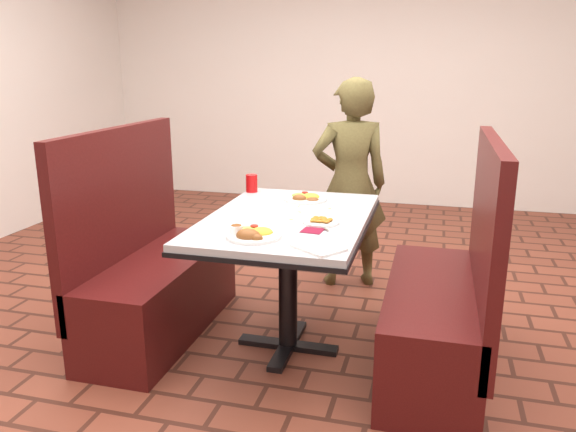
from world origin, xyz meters
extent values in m
plane|color=brown|center=(0.00, 0.00, 0.00)|extent=(7.00, 7.00, 0.00)
cube|color=white|center=(0.00, 3.50, 1.40)|extent=(6.00, 0.04, 2.80)
cube|color=#B5B8BA|center=(0.00, 0.00, 0.73)|extent=(0.80, 1.20, 0.03)
cube|color=black|center=(0.00, 0.00, 0.70)|extent=(0.81, 1.21, 0.02)
cylinder|color=black|center=(0.00, 0.00, 0.36)|extent=(0.10, 0.10, 0.69)
cube|color=black|center=(0.00, 0.00, 0.01)|extent=(0.55, 0.08, 0.03)
cube|color=black|center=(0.00, 0.00, 0.01)|extent=(0.08, 0.55, 0.03)
cube|color=#4C1211|center=(-0.75, 0.00, 0.23)|extent=(0.45, 1.20, 0.45)
cube|color=#4C1211|center=(-0.97, 0.00, 0.70)|extent=(0.06, 1.20, 0.95)
cube|color=#4C1211|center=(0.75, 0.00, 0.23)|extent=(0.45, 1.20, 0.45)
cube|color=#4C1211|center=(0.97, 0.00, 0.70)|extent=(0.06, 1.20, 0.95)
imported|color=brown|center=(0.16, 1.03, 0.71)|extent=(0.60, 0.49, 1.43)
cylinder|color=white|center=(-0.06, -0.39, 0.76)|extent=(0.25, 0.25, 0.01)
ellipsoid|color=gold|center=(-0.03, -0.36, 0.79)|extent=(0.10, 0.10, 0.05)
ellipsoid|color=#88BA4A|center=(-0.10, -0.35, 0.78)|extent=(0.10, 0.08, 0.03)
cylinder|color=red|center=(-0.07, -0.33, 0.78)|extent=(0.04, 0.04, 0.01)
ellipsoid|color=brown|center=(-0.06, -0.44, 0.80)|extent=(0.11, 0.08, 0.06)
ellipsoid|color=brown|center=(-0.02, -0.46, 0.78)|extent=(0.06, 0.04, 0.04)
cylinder|color=white|center=(-0.13, -0.40, 0.78)|extent=(0.06, 0.06, 0.04)
cylinder|color=brown|center=(-0.13, -0.40, 0.80)|extent=(0.05, 0.05, 0.00)
cylinder|color=white|center=(0.01, 0.36, 0.76)|extent=(0.24, 0.24, 0.01)
ellipsoid|color=gold|center=(0.04, 0.39, 0.79)|extent=(0.10, 0.10, 0.04)
ellipsoid|color=#88BA4A|center=(-0.04, 0.40, 0.78)|extent=(0.10, 0.08, 0.03)
cylinder|color=red|center=(-0.01, 0.42, 0.78)|extent=(0.04, 0.04, 0.01)
ellipsoid|color=brown|center=(0.06, 0.33, 0.78)|extent=(0.07, 0.07, 0.02)
ellipsoid|color=brown|center=(-0.02, 0.32, 0.79)|extent=(0.08, 0.06, 0.05)
cylinder|color=white|center=(0.19, -0.09, 0.76)|extent=(0.18, 0.18, 0.01)
cube|color=maroon|center=(0.18, -0.23, 0.75)|extent=(0.11, 0.11, 0.00)
cube|color=#B9B9BE|center=(0.22, -0.18, 0.75)|extent=(0.09, 0.10, 0.00)
cylinder|color=red|center=(-0.36, 0.49, 0.80)|extent=(0.07, 0.07, 0.11)
cube|color=white|center=(0.26, -0.48, 0.76)|extent=(0.25, 0.24, 0.01)
cube|color=silver|center=(-0.07, -0.36, 0.76)|extent=(0.06, 0.14, 0.00)
cube|color=#BBBABF|center=(-0.06, -0.39, 0.76)|extent=(0.05, 0.14, 0.00)
camera|label=1|loc=(0.72, -2.69, 1.51)|focal=35.00mm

